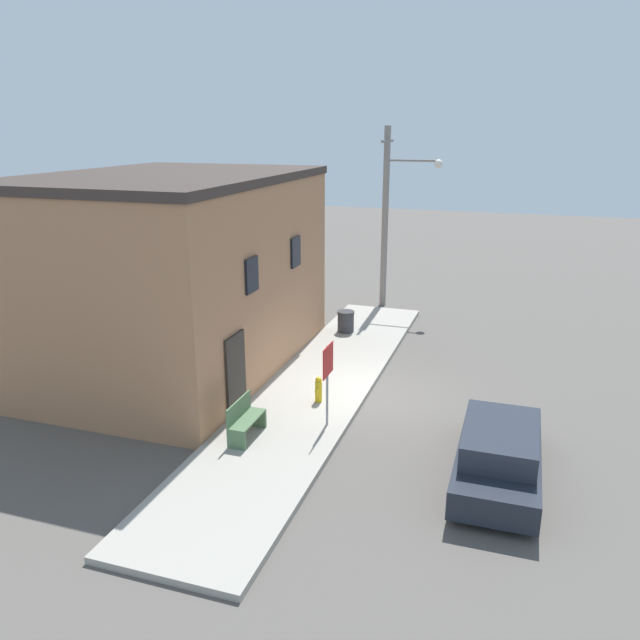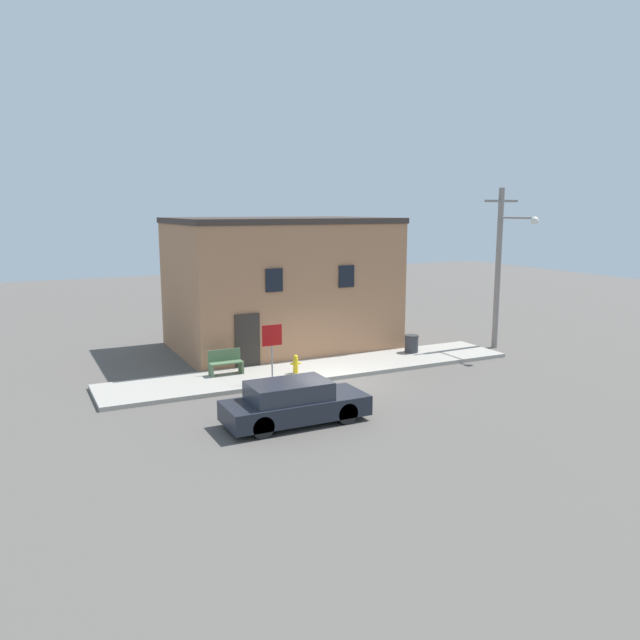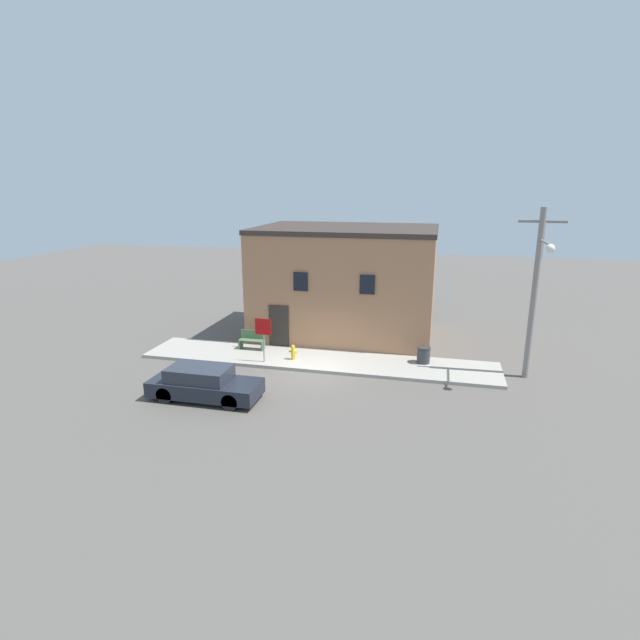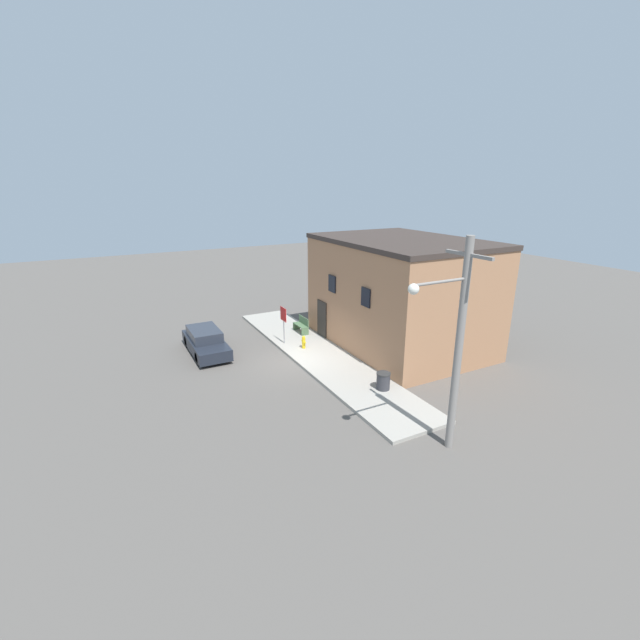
# 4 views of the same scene
# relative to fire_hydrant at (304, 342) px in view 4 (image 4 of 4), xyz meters

# --- Properties ---
(ground_plane) EXTENTS (80.00, 80.00, 0.00)m
(ground_plane) POSITION_rel_fire_hydrant_xyz_m (1.05, -1.09, -0.49)
(ground_plane) COLOR #56514C
(sidewalk) EXTENTS (16.31, 2.87, 0.15)m
(sidewalk) POSITION_rel_fire_hydrant_xyz_m (1.05, 0.35, -0.42)
(sidewalk) COLOR #9E998E
(sidewalk) RESTS_ON ground
(brick_building) EXTENTS (9.22, 6.57, 5.79)m
(brick_building) POSITION_rel_fire_hydrant_xyz_m (1.50, 5.01, 2.40)
(brick_building) COLOR #A87551
(brick_building) RESTS_ON ground
(fire_hydrant) EXTENTS (0.39, 0.19, 0.70)m
(fire_hydrant) POSITION_rel_fire_hydrant_xyz_m (0.00, 0.00, 0.00)
(fire_hydrant) COLOR gold
(fire_hydrant) RESTS_ON sidewalk
(stop_sign) EXTENTS (0.74, 0.06, 2.03)m
(stop_sign) POSITION_rel_fire_hydrant_xyz_m (-1.18, -0.62, 1.08)
(stop_sign) COLOR gray
(stop_sign) RESTS_ON sidewalk
(bench) EXTENTS (1.23, 0.44, 0.91)m
(bench) POSITION_rel_fire_hydrant_xyz_m (-2.37, 1.01, 0.08)
(bench) COLOR #4C6B47
(bench) RESTS_ON sidewalk
(trash_bin) EXTENTS (0.60, 0.60, 0.74)m
(trash_bin) POSITION_rel_fire_hydrant_xyz_m (5.83, 0.93, 0.03)
(trash_bin) COLOR #333338
(trash_bin) RESTS_ON sidewalk
(utility_pole) EXTENTS (1.80, 2.27, 7.07)m
(utility_pole) POSITION_rel_fire_hydrant_xyz_m (10.10, 0.42, 3.35)
(utility_pole) COLOR gray
(utility_pole) RESTS_ON ground
(parked_car) EXTENTS (4.22, 1.64, 1.27)m
(parked_car) POSITION_rel_fire_hydrant_xyz_m (-2.15, -4.65, 0.12)
(parked_car) COLOR black
(parked_car) RESTS_ON ground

